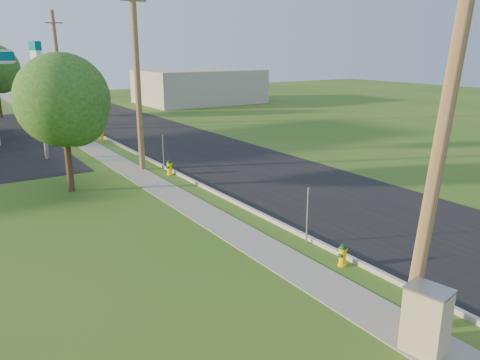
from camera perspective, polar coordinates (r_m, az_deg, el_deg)
name	(u,v)px	position (r m, az deg, el deg)	size (l,w,h in m)	color
ground_plane	(403,298)	(13.61, 19.22, -13.42)	(140.00, 140.00, 0.00)	#265C15
road	(295,185)	(23.09, 6.68, -0.56)	(8.00, 120.00, 0.02)	black
curb	(225,197)	(20.84, -1.84, -2.06)	(0.15, 120.00, 0.15)	#A5A297
sidewalk	(190,205)	(20.06, -6.13, -3.04)	(1.50, 120.00, 0.03)	gray
utility_pole_near	(444,127)	(11.06, 23.57, 5.98)	(1.40, 0.32, 9.48)	brown
utility_pole_mid	(137,78)	(25.73, -12.40, 12.05)	(1.40, 0.32, 9.80)	brown
utility_pole_far	(59,69)	(43.02, -21.23, 12.48)	(1.40, 0.32, 9.50)	brown
sign_post_near	(308,216)	(15.96, 8.23, -4.34)	(0.05, 0.04, 2.00)	gray
sign_post_mid	(163,153)	(25.66, -9.32, 3.27)	(0.05, 0.04, 2.00)	gray
sign_post_far	(97,124)	(37.00, -17.08, 6.55)	(0.05, 0.04, 2.00)	gray
price_pylon	(37,67)	(29.99, -23.50, 12.53)	(0.34, 2.04, 6.85)	gray
distant_building	(199,86)	(59.11, -5.01, 11.31)	(14.00, 10.00, 4.00)	gray
tree_verge	(66,104)	(22.49, -20.49, 8.69)	(4.17, 4.17, 6.32)	#3A2A1A
hydrant_near	(343,255)	(14.79, 12.42, -8.90)	(0.38, 0.34, 0.74)	#FDC400
hydrant_mid	(170,167)	(24.96, -8.58, 1.56)	(0.43, 0.39, 0.84)	#FED500
hydrant_far	(102,136)	(35.43, -16.48, 5.18)	(0.39, 0.35, 0.75)	#FEBA08
utility_cabinet	(426,321)	(11.25, 21.73, -15.64)	(0.85, 1.02, 1.55)	tan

